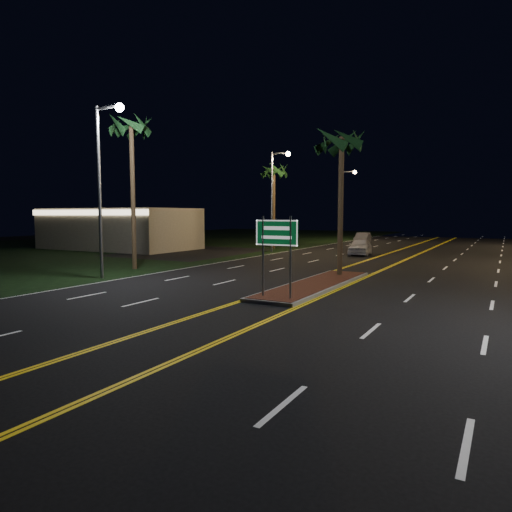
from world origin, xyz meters
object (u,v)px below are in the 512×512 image
Objects in this scene: median_island at (316,285)px; palm_left_far at (274,171)px; streetlight_left_near at (104,171)px; streetlight_left_far at (345,197)px; commercial_building at (119,229)px; palm_left_near at (131,128)px; car_far at (363,238)px; highway_sign at (277,240)px; palm_median at (342,141)px; streetlight_left_mid at (276,190)px; car_near at (360,245)px.

median_island is 25.76m from palm_left_far.
streetlight_left_near is 40.00m from streetlight_left_far.
palm_left_near reaches higher than commercial_building.
streetlight_left_far is 8.49m from car_far.
highway_sign is at bearing -75.56° from streetlight_left_far.
streetlight_left_near is at bearing -84.79° from palm_left_far.
streetlight_left_far is at bearing 90.00° from streetlight_left_near.
palm_left_near is 1.11× the size of palm_left_far.
streetlight_left_far is 1.08× the size of palm_median.
streetlight_left_mid is (0.00, 20.00, 0.00)m from streetlight_left_near.
palm_left_far is at bearing 31.25° from commercial_building.
highway_sign is 36.16m from car_far.
palm_median is 21.69m from palm_left_far.
commercial_building reaches higher than car_near.
highway_sign is 9.11m from palm_median.
palm_left_near is at bearing -128.17° from car_near.
highway_sign is 11.17m from streetlight_left_near.
streetlight_left_near is (-10.61, 1.20, 3.25)m from highway_sign.
streetlight_left_near is 1.92× the size of car_far.
streetlight_left_mid is (-10.61, 17.00, 5.57)m from median_island.
median_island is 1.14× the size of streetlight_left_mid.
palm_median is (10.61, -13.50, 1.62)m from streetlight_left_mid.
streetlight_left_near is 0.92× the size of palm_left_near.
streetlight_left_far reaches higher than palm_left_far.
highway_sign is 0.36× the size of streetlight_left_mid.
commercial_building is at bearing -148.75° from palm_left_far.
commercial_building is 3.01× the size of car_near.
car_near is at bearing 11.99° from commercial_building.
commercial_building is 19.25m from palm_left_near.
commercial_building is 23.52m from car_near.
car_near is (7.59, -19.13, -4.82)m from streetlight_left_far.
palm_left_far reaches higher than palm_median.
streetlight_left_near is 34.89m from car_far.
commercial_building is 16.47m from palm_left_far.
median_island is at bearing -4.57° from palm_left_near.
streetlight_left_far reaches higher than commercial_building.
streetlight_left_mid is at bearing 90.00° from streetlight_left_near.
streetlight_left_near is at bearing -164.22° from median_island.
palm_left_near is at bearing -168.69° from palm_median.
palm_left_far is (-12.80, 25.20, 5.34)m from highway_sign.
palm_left_far reaches higher than median_island.
highway_sign is 14.92m from palm_left_near.
car_far is (3.99, 34.31, -4.87)m from streetlight_left_near.
streetlight_left_near is at bearing -90.00° from streetlight_left_mid.
palm_left_near is (-12.50, 5.20, 6.28)m from highway_sign.
highway_sign is 0.21× the size of commercial_building.
streetlight_left_far is 36.18m from palm_left_near.
palm_left_far is (-12.80, 17.50, 0.47)m from palm_median.
palm_median is 29.32m from car_far.
car_far is at bearing 59.09° from palm_left_far.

